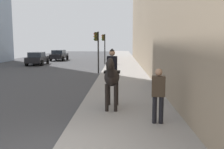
% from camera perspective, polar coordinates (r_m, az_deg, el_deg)
% --- Properties ---
extents(mounted_horse_near, '(2.15, 0.61, 2.26)m').
position_cam_1_polar(mounted_horse_near, '(9.30, -0.04, -0.33)').
color(mounted_horse_near, black).
rests_on(mounted_horse_near, sidewalk_slab).
extents(pedestrian_greeting, '(0.30, 0.43, 1.70)m').
position_cam_1_polar(pedestrian_greeting, '(7.79, 10.46, -3.98)').
color(pedestrian_greeting, black).
rests_on(pedestrian_greeting, sidewalk_slab).
extents(car_near_lane, '(3.99, 1.93, 1.44)m').
position_cam_1_polar(car_near_lane, '(35.29, -11.92, 4.35)').
color(car_near_lane, black).
rests_on(car_near_lane, ground).
extents(car_mid_lane, '(4.00, 1.99, 1.44)m').
position_cam_1_polar(car_mid_lane, '(29.22, -16.61, 3.54)').
color(car_mid_lane, black).
rests_on(car_mid_lane, ground).
extents(traffic_light_near_curb, '(0.20, 0.44, 3.41)m').
position_cam_1_polar(traffic_light_near_curb, '(20.60, -3.40, 6.64)').
color(traffic_light_near_curb, black).
rests_on(traffic_light_near_curb, ground).
extents(traffic_light_far_curb, '(0.20, 0.44, 3.44)m').
position_cam_1_polar(traffic_light_far_curb, '(28.82, -1.83, 6.95)').
color(traffic_light_far_curb, black).
rests_on(traffic_light_far_curb, ground).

